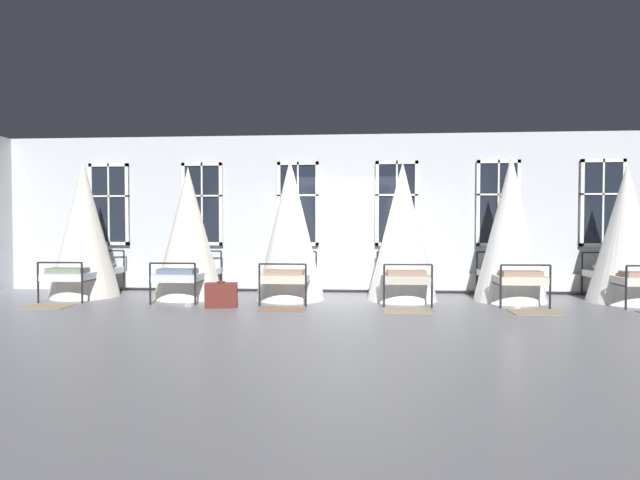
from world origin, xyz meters
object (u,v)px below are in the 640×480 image
cot_third (290,231)px  suitcase_dark (221,295)px  cot_fourth (402,233)px  cot_first (84,231)px  cot_fifth (511,230)px  cot_sixth (626,235)px  cot_second (188,235)px

cot_third → suitcase_dark: (-1.08, -1.12, -1.11)m
cot_fourth → suitcase_dark: bearing=108.3°
cot_first → cot_fifth: size_ratio=0.98×
cot_first → cot_fifth: (8.46, 0.05, 0.03)m
cot_third → suitcase_dark: 1.91m
cot_fifth → cot_sixth: bearing=-90.4°
cot_fourth → cot_sixth: size_ratio=1.03×
cot_fifth → cot_sixth: size_ratio=1.07×
cot_fifth → suitcase_dark: cot_fifth is taller
cot_second → cot_third: 2.05m
suitcase_dark → cot_first: bearing=150.0°
cot_third → cot_fourth: size_ratio=1.03×
cot_fifth → suitcase_dark: 5.57m
cot_third → cot_fifth: 4.24m
cot_fourth → cot_fifth: (2.06, 0.04, 0.06)m
cot_first → cot_second: cot_first is taller
cot_first → cot_second: 2.17m
cot_sixth → cot_third: bearing=91.8°
cot_fourth → cot_fifth: size_ratio=0.96×
cot_second → suitcase_dark: size_ratio=4.47×
cot_first → cot_fifth: bearing=-91.2°
cot_first → cot_sixth: 10.58m
cot_first → cot_fourth: bearing=-91.4°
suitcase_dark → cot_sixth: bearing=-0.5°
cot_first → suitcase_dark: (3.15, -1.17, -1.10)m
cot_first → cot_third: bearing=-92.1°
cot_second → cot_third: bearing=-91.2°
cot_fourth → cot_second: bearing=88.7°
cot_second → cot_fourth: cot_fourth is taller
cot_second → cot_fifth: (6.29, 0.06, 0.09)m
cot_fifth → cot_third: bearing=91.4°
cot_fourth → cot_first: bearing=88.5°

